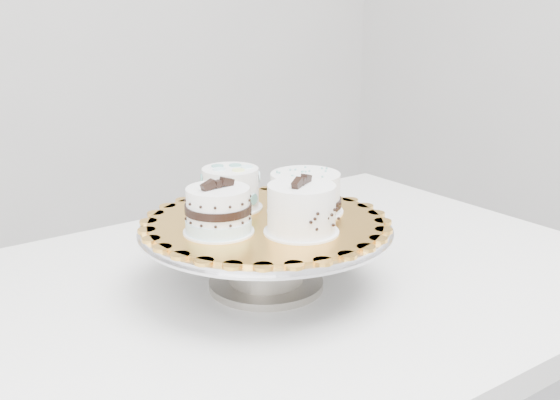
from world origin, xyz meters
TOP-DOWN VIEW (x-y plane):
  - table at (0.00, 0.24)m, footprint 1.29×0.89m
  - cake_stand at (0.01, 0.22)m, footprint 0.40×0.40m
  - cake_board at (0.01, 0.22)m, footprint 0.48×0.48m
  - cake_swirl at (0.01, 0.14)m, footprint 0.13×0.13m
  - cake_banded at (-0.08, 0.22)m, footprint 0.11×0.11m
  - cake_dots at (0.00, 0.31)m, footprint 0.11×0.11m
  - cake_ribbon at (0.08, 0.22)m, footprint 0.14×0.14m

SIDE VIEW (x-z plane):
  - table at x=0.00m, z-range 0.30..1.05m
  - cake_stand at x=0.01m, z-range 0.77..0.88m
  - cake_board at x=0.01m, z-range 0.86..0.86m
  - cake_ribbon at x=0.08m, z-range 0.86..0.93m
  - cake_banded at x=-0.08m, z-range 0.85..0.94m
  - cake_dots at x=0.00m, z-range 0.86..0.93m
  - cake_swirl at x=0.01m, z-range 0.85..0.94m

